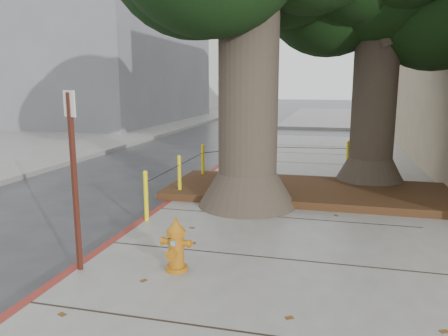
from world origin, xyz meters
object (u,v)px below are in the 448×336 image
Objects in this scene: signpost at (74,172)px; car_silver at (407,124)px; fire_hydrant at (176,245)px; car_dark at (145,117)px.

signpost is 21.28m from car_silver.
car_silver is at bearing 95.54° from signpost.
fire_hydrant is 20.58m from car_silver.
fire_hydrant is 1.66m from signpost.
fire_hydrant is 22.70m from car_dark.
car_dark is at bearing 79.76° from car_silver.
signpost reaches higher than car_dark.
car_silver is at bearing -0.71° from car_dark.
car_dark is (-15.48, 0.78, 0.02)m from car_silver.
fire_hydrant is 0.23× the size of car_silver.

